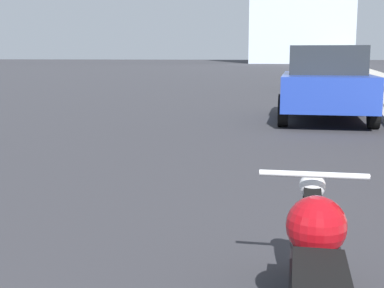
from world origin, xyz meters
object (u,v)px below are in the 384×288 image
at_px(parked_car_yellow, 325,65).
at_px(parked_car_silver, 329,63).
at_px(parked_car_black, 331,69).
at_px(parked_car_blue, 326,83).

height_order(parked_car_yellow, parked_car_silver, parked_car_yellow).
xyz_separation_m(parked_car_black, parked_car_yellow, (-0.30, 11.72, -0.04)).
xyz_separation_m(parked_car_blue, parked_car_yellow, (-0.14, 23.40, 0.01)).
height_order(parked_car_black, parked_car_yellow, parked_car_black).
distance_m(parked_car_yellow, parked_car_silver, 10.40).
relative_size(parked_car_blue, parked_car_black, 0.94).
bearing_deg(parked_car_yellow, parked_car_silver, 92.39).
xyz_separation_m(parked_car_blue, parked_car_silver, (0.16, 33.80, -0.00)).
bearing_deg(parked_car_black, parked_car_yellow, 95.17).
relative_size(parked_car_black, parked_car_yellow, 0.90).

